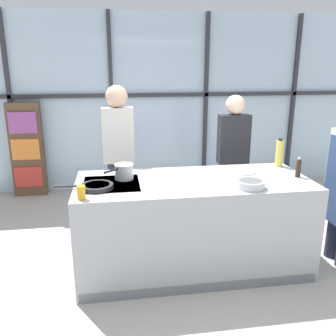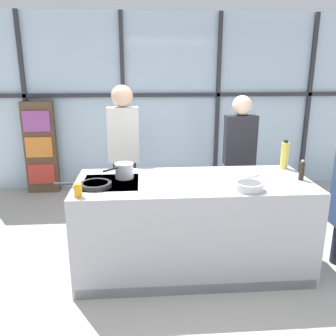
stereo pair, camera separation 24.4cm
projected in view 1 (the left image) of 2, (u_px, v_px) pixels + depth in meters
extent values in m
plane|color=#ADA89E|center=(192.00, 266.00, 3.69)|extent=(18.00, 18.00, 0.00)
cube|color=silver|center=(159.00, 103.00, 5.81)|extent=(6.40, 0.04, 2.80)
cube|color=#2D2D33|center=(160.00, 95.00, 5.72)|extent=(6.40, 0.06, 0.06)
cube|color=#2D2D33|center=(11.00, 106.00, 5.44)|extent=(0.06, 0.06, 2.80)
cube|color=#2D2D33|center=(112.00, 104.00, 5.65)|extent=(0.06, 0.06, 2.80)
cube|color=#2D2D33|center=(206.00, 103.00, 5.87)|extent=(0.06, 0.06, 2.80)
cube|color=#2D2D33|center=(293.00, 102.00, 6.09)|extent=(0.06, 0.06, 2.80)
cube|color=brown|center=(27.00, 150.00, 5.53)|extent=(0.49, 0.16, 1.46)
cube|color=red|center=(29.00, 177.00, 5.55)|extent=(0.41, 0.03, 0.32)
cube|color=orange|center=(26.00, 149.00, 5.43)|extent=(0.41, 0.03, 0.32)
cube|color=#994C93|center=(23.00, 123.00, 5.31)|extent=(0.41, 0.03, 0.32)
cube|color=#A8AAB2|center=(193.00, 224.00, 3.56)|extent=(2.25, 0.93, 0.94)
cube|color=black|center=(111.00, 184.00, 3.32)|extent=(0.52, 0.52, 0.01)
cube|color=black|center=(202.00, 287.00, 3.25)|extent=(2.21, 0.03, 0.10)
cylinder|color=#38383D|center=(97.00, 189.00, 3.18)|extent=(0.13, 0.13, 0.01)
cylinder|color=#38383D|center=(125.00, 188.00, 3.22)|extent=(0.13, 0.13, 0.01)
cylinder|color=#38383D|center=(98.00, 181.00, 3.42)|extent=(0.13, 0.13, 0.01)
cylinder|color=#38383D|center=(124.00, 179.00, 3.45)|extent=(0.13, 0.13, 0.01)
cylinder|color=#232838|center=(335.00, 222.00, 3.77)|extent=(0.14, 0.14, 0.81)
cylinder|color=#232838|center=(127.00, 197.00, 4.35)|extent=(0.12, 0.12, 0.89)
cylinder|color=#232838|center=(114.00, 198.00, 4.33)|extent=(0.12, 0.12, 0.89)
cube|color=beige|center=(118.00, 135.00, 4.12)|extent=(0.36, 0.16, 0.64)
sphere|color=#D8AD8C|center=(117.00, 96.00, 4.00)|extent=(0.25, 0.25, 0.25)
cylinder|color=#47382D|center=(237.00, 194.00, 4.56)|extent=(0.12, 0.12, 0.83)
cylinder|color=#47382D|center=(224.00, 194.00, 4.53)|extent=(0.12, 0.12, 0.83)
cube|color=#232328|center=(234.00, 139.00, 4.35)|extent=(0.38, 0.17, 0.60)
sphere|color=beige|center=(235.00, 105.00, 4.23)|extent=(0.23, 0.23, 0.23)
cylinder|color=#232326|center=(97.00, 187.00, 3.17)|extent=(0.29, 0.29, 0.04)
cylinder|color=#B26B2D|center=(97.00, 185.00, 3.17)|extent=(0.23, 0.23, 0.01)
cylinder|color=#232326|center=(67.00, 186.00, 3.15)|extent=(0.23, 0.04, 0.02)
cylinder|color=silver|center=(124.00, 172.00, 3.43)|extent=(0.18, 0.18, 0.15)
cylinder|color=silver|center=(124.00, 165.00, 3.41)|extent=(0.19, 0.19, 0.01)
cylinder|color=black|center=(111.00, 171.00, 3.29)|extent=(0.13, 0.12, 0.02)
cylinder|color=white|center=(244.00, 172.00, 3.66)|extent=(0.24, 0.24, 0.01)
cylinder|color=silver|center=(250.00, 184.00, 3.19)|extent=(0.26, 0.26, 0.07)
cylinder|color=#4C4C51|center=(251.00, 181.00, 3.18)|extent=(0.21, 0.21, 0.01)
cylinder|color=#E0CC4C|center=(279.00, 153.00, 3.86)|extent=(0.08, 0.08, 0.28)
cylinder|color=black|center=(281.00, 140.00, 3.82)|extent=(0.05, 0.05, 0.02)
cylinder|color=#332319|center=(298.00, 169.00, 3.49)|extent=(0.05, 0.05, 0.17)
sphere|color=#B2B2B7|center=(299.00, 159.00, 3.46)|extent=(0.03, 0.03, 0.03)
cylinder|color=orange|center=(81.00, 193.00, 2.92)|extent=(0.07, 0.07, 0.12)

